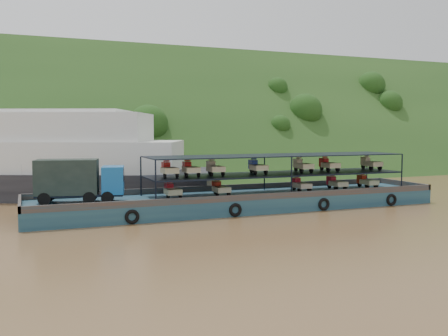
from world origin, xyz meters
name	(u,v)px	position (x,y,z in m)	size (l,w,h in m)	color
ground	(258,206)	(0.00, 0.00, 0.00)	(160.00, 160.00, 0.00)	brown
hillside	(157,173)	(0.00, 36.00, 0.00)	(140.00, 28.00, 28.00)	#1A3613
cargo_barge	(229,196)	(-3.09, -0.91, 1.12)	(35.00, 7.18, 4.54)	#143249
passenger_ferry	(0,159)	(-21.34, 15.98, 3.76)	(43.54, 27.12, 8.68)	black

